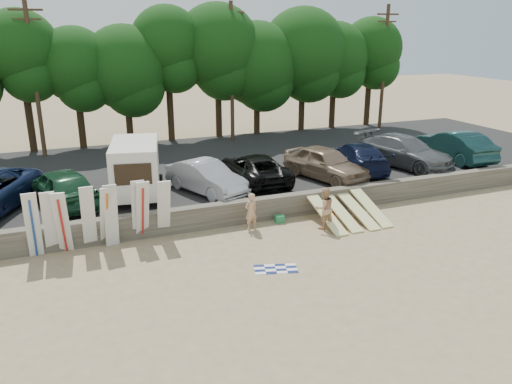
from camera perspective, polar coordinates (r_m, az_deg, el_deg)
ground at (r=19.97m, az=7.17°, el=-5.57°), size 120.00×120.00×0.00m
seawall at (r=22.26m, az=3.52°, el=-1.54°), size 44.00×0.50×1.00m
parking_lot at (r=28.94m, az=-2.81°, el=2.82°), size 44.00×14.50×0.70m
treeline at (r=34.94m, az=-5.85°, el=15.27°), size 33.05×6.27×9.04m
utility_poles at (r=33.87m, az=-2.79°, el=13.79°), size 25.80×0.26×9.00m
box_trailer at (r=22.92m, az=-13.60°, el=2.80°), size 2.87×4.29×2.53m
car_1 at (r=22.99m, az=-21.30°, el=0.56°), size 3.27×5.21×1.65m
car_2 at (r=23.23m, az=-5.71°, el=1.68°), size 3.15×4.71×1.47m
car_3 at (r=24.71m, az=-0.20°, el=2.73°), size 2.45×5.19×1.43m
car_4 at (r=25.51m, az=7.95°, el=3.29°), size 3.25×5.17×1.64m
car_5 at (r=27.36m, az=11.51°, el=3.98°), size 3.18×5.57×1.52m
car_6 at (r=28.91m, az=16.60°, el=4.48°), size 3.87×6.16×1.66m
car_7 at (r=31.20m, az=21.75°, el=4.96°), size 2.08×5.32×1.73m
surfboard_upright_0 at (r=19.64m, az=-24.16°, el=-3.47°), size 0.54×0.59×2.56m
surfboard_upright_1 at (r=19.65m, az=-22.46°, el=-3.27°), size 0.53×0.70×2.54m
surfboard_upright_2 at (r=19.54m, az=-21.27°, el=-3.28°), size 0.60×0.83×2.52m
surfboard_upright_3 at (r=19.67m, az=-18.60°, el=-2.78°), size 0.51×0.59×2.56m
surfboard_upright_4 at (r=19.65m, az=-16.68°, el=-2.69°), size 0.63×0.90×2.50m
surfboard_upright_5 at (r=19.56m, az=-16.23°, el=-2.63°), size 0.53×0.55×2.57m
surfboard_upright_6 at (r=19.87m, az=-13.29°, el=-2.07°), size 0.50×0.56×2.56m
surfboard_upright_7 at (r=19.83m, az=-12.84°, el=-2.12°), size 0.58×0.76×2.53m
surfboard_upright_8 at (r=19.93m, az=-10.49°, el=-1.91°), size 0.51×0.82×2.50m
surfboard_low_0 at (r=21.48m, az=7.99°, el=-2.47°), size 0.56×2.88×0.97m
surfboard_low_1 at (r=21.93m, az=9.64°, el=-2.24°), size 0.56×2.90×0.89m
surfboard_low_2 at (r=22.30m, az=11.49°, el=-2.03°), size 0.56×2.91×0.86m
surfboard_low_3 at (r=22.65m, az=12.87°, el=-1.61°), size 0.56×2.87×1.01m
beachgoer_a at (r=20.65m, az=-0.57°, el=-2.24°), size 0.64×0.49×1.59m
beachgoer_b at (r=20.91m, az=7.81°, el=-1.83°), size 0.88×0.69×1.80m
cooler at (r=21.62m, az=2.70°, el=-3.09°), size 0.41×0.34×0.32m
gear_bag at (r=22.86m, az=9.03°, el=-2.24°), size 0.37×0.34×0.22m
beach_towel at (r=17.63m, az=2.27°, el=-8.77°), size 1.86×1.86×0.00m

